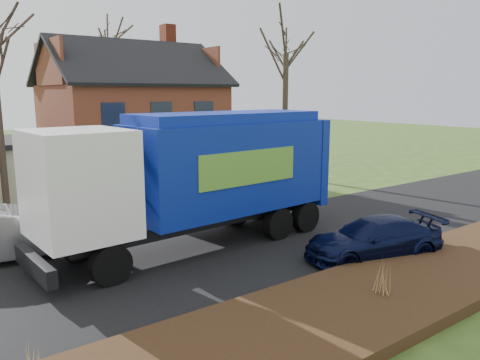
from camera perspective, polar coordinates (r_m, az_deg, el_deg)
ground at (r=16.00m, az=1.20°, el=-8.04°), size 120.00×120.00×0.00m
road at (r=15.99m, az=1.20°, el=-8.01°), size 80.00×7.00×0.02m
mulch_verge at (r=12.45m, az=16.61°, el=-13.36°), size 80.00×3.50×0.30m
main_house at (r=28.08m, az=-13.92°, el=8.08°), size 12.95×8.95×9.26m
garbage_truck at (r=15.50m, az=-4.84°, el=1.12°), size 10.56×3.44×4.46m
silver_sedan at (r=16.20m, az=-26.14°, el=-5.89°), size 5.10×2.23×1.63m
navy_wagon at (r=15.22m, az=15.98°, el=-6.90°), size 4.77×2.99×1.29m
tree_front_east at (r=28.83m, az=5.68°, el=17.46°), size 3.80×3.80×10.56m
tree_back at (r=37.50m, az=-15.92°, el=17.45°), size 3.73×3.73×11.80m
grass_clump_mid at (r=12.04m, az=17.10°, el=-11.24°), size 0.31×0.25×0.86m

